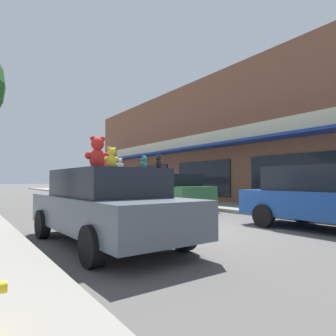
{
  "coord_description": "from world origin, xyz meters",
  "views": [
    {
      "loc": [
        -4.83,
        -6.18,
        1.24
      ],
      "look_at": [
        0.51,
        1.59,
        1.65
      ],
      "focal_mm": 32.0,
      "sensor_mm": 36.0,
      "label": 1
    }
  ],
  "objects": [
    {
      "name": "sidewalk_far",
      "position": [
        5.3,
        0.0,
        0.07
      ],
      "size": [
        3.04,
        90.0,
        0.13
      ],
      "color": "gray",
      "rests_on": "ground_plane"
    },
    {
      "name": "teddy_bear_yellow",
      "position": [
        -2.71,
        -1.37,
        1.65
      ],
      "size": [
        0.26,
        0.16,
        0.36
      ],
      "rotation": [
        0.0,
        0.0,
        3.11
      ],
      "color": "yellow",
      "rests_on": "plush_art_car"
    },
    {
      "name": "teddy_bear_green",
      "position": [
        -2.22,
        0.33,
        1.61
      ],
      "size": [
        0.21,
        0.15,
        0.28
      ],
      "rotation": [
        0.0,
        0.0,
        2.78
      ],
      "color": "green",
      "rests_on": "plush_art_car"
    },
    {
      "name": "teddy_bear_black",
      "position": [
        -1.88,
        -1.57,
        1.6
      ],
      "size": [
        0.15,
        0.2,
        0.26
      ],
      "rotation": [
        0.0,
        0.0,
        4.24
      ],
      "color": "black",
      "rests_on": "plush_art_car"
    },
    {
      "name": "plush_art_car",
      "position": [
        -2.47,
        -0.57,
        0.77
      ],
      "size": [
        2.02,
        4.49,
        1.48
      ],
      "rotation": [
        0.0,
        0.0,
        0.04
      ],
      "color": "#4C5660",
      "rests_on": "ground_plane"
    },
    {
      "name": "parked_car_far_center",
      "position": [
        2.76,
        4.7,
        0.82
      ],
      "size": [
        1.96,
        4.14,
        1.53
      ],
      "color": "#336B3D",
      "rests_on": "ground_plane"
    },
    {
      "name": "teddy_bear_teal",
      "position": [
        -1.92,
        -1.12,
        1.6
      ],
      "size": [
        0.2,
        0.16,
        0.26
      ],
      "rotation": [
        0.0,
        0.0,
        3.64
      ],
      "color": "teal",
      "rests_on": "plush_art_car"
    },
    {
      "name": "parked_car_far_left",
      "position": [
        2.76,
        -2.36,
        0.87
      ],
      "size": [
        1.99,
        4.48,
        1.64
      ],
      "color": "#1E4793",
      "rests_on": "ground_plane"
    },
    {
      "name": "teddy_bear_giant",
      "position": [
        -2.59,
        -0.39,
        1.8
      ],
      "size": [
        0.52,
        0.35,
        0.68
      ],
      "rotation": [
        0.0,
        0.0,
        2.87
      ],
      "color": "red",
      "rests_on": "plush_art_car"
    },
    {
      "name": "ground_plane",
      "position": [
        0.0,
        0.0,
        0.0
      ],
      "size": [
        260.0,
        260.0,
        0.0
      ],
      "primitive_type": "plane",
      "color": "#514F4C"
    },
    {
      "name": "storefront_row",
      "position": [
        14.43,
        7.16,
        3.7
      ],
      "size": [
        16.38,
        29.41,
        7.41
      ],
      "color": "brown",
      "rests_on": "ground_plane"
    },
    {
      "name": "teddy_bear_pink",
      "position": [
        -2.33,
        -0.26,
        1.63
      ],
      "size": [
        0.2,
        0.23,
        0.32
      ],
      "rotation": [
        0.0,
        0.0,
        2.17
      ],
      "color": "pink",
      "rests_on": "plush_art_car"
    },
    {
      "name": "teddy_bear_white",
      "position": [
        -2.31,
        -0.85,
        1.58
      ],
      "size": [
        0.16,
        0.1,
        0.22
      ],
      "rotation": [
        0.0,
        0.0,
        3.14
      ],
      "color": "white",
      "rests_on": "plush_art_car"
    },
    {
      "name": "parked_car_far_right",
      "position": [
        2.76,
        10.31,
        0.8
      ],
      "size": [
        1.95,
        4.75,
        1.53
      ],
      "color": "#B7B7BC",
      "rests_on": "ground_plane"
    }
  ]
}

